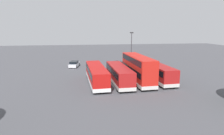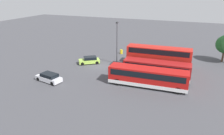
# 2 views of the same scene
# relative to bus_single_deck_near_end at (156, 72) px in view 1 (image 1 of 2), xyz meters

# --- Properties ---
(ground_plane) EXTENTS (140.00, 140.00, 0.00)m
(ground_plane) POSITION_rel_bus_single_deck_near_end_xyz_m (5.17, -10.35, -1.62)
(ground_plane) COLOR #47474C
(bus_single_deck_near_end) EXTENTS (3.14, 11.37, 2.95)m
(bus_single_deck_near_end) POSITION_rel_bus_single_deck_near_end_xyz_m (0.00, 0.00, 0.00)
(bus_single_deck_near_end) COLOR #A51919
(bus_single_deck_near_end) RESTS_ON ground
(bus_double_decker_second) EXTENTS (3.05, 11.41, 4.55)m
(bus_double_decker_second) POSITION_rel_bus_single_deck_near_end_xyz_m (3.58, 0.54, 0.83)
(bus_double_decker_second) COLOR red
(bus_double_decker_second) RESTS_ON ground
(bus_single_deck_third) EXTENTS (2.95, 11.13, 2.95)m
(bus_single_deck_third) POSITION_rel_bus_single_deck_near_end_xyz_m (6.91, 0.91, -0.00)
(bus_single_deck_third) COLOR #A51919
(bus_single_deck_third) RESTS_ON ground
(bus_single_deck_fourth) EXTENTS (3.16, 12.14, 2.95)m
(bus_single_deck_fourth) POSITION_rel_bus_single_deck_near_end_xyz_m (10.66, 0.31, 0.00)
(bus_single_deck_fourth) COLOR #B71411
(bus_single_deck_fourth) RESTS_ON ground
(car_hatchback_silver) EXTENTS (3.86, 4.38, 1.43)m
(car_hatchback_silver) POSITION_rel_bus_single_deck_near_end_xyz_m (4.43, -13.06, -0.92)
(car_hatchback_silver) COLOR #A5D14C
(car_hatchback_silver) RESTS_ON ground
(car_small_green) EXTENTS (2.60, 4.76, 1.43)m
(car_small_green) POSITION_rel_bus_single_deck_near_end_xyz_m (14.88, -14.94, -0.92)
(car_small_green) COLOR silver
(car_small_green) RESTS_ON ground
(lamp_post_tall) EXTENTS (0.70, 0.30, 8.39)m
(lamp_post_tall) POSITION_rel_bus_single_deck_near_end_xyz_m (2.60, -7.84, 3.26)
(lamp_post_tall) COLOR #38383D
(lamp_post_tall) RESTS_ON ground
(waste_bin_yellow) EXTENTS (0.60, 0.60, 0.95)m
(waste_bin_yellow) POSITION_rel_bus_single_deck_near_end_xyz_m (-4.60, -9.45, -1.15)
(waste_bin_yellow) COLOR yellow
(waste_bin_yellow) RESTS_ON ground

